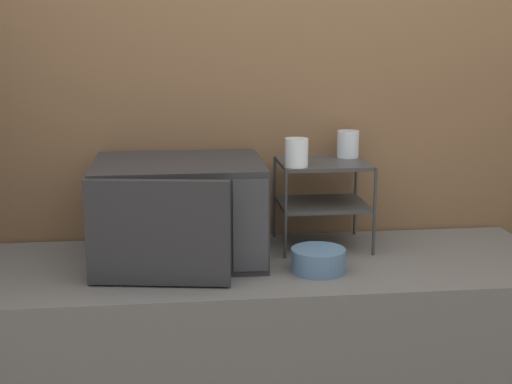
{
  "coord_description": "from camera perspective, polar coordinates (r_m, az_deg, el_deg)",
  "views": [
    {
      "loc": [
        -0.26,
        -1.76,
        1.63
      ],
      "look_at": [
        -0.02,
        0.33,
        1.15
      ],
      "focal_mm": 50.0,
      "sensor_mm": 36.0,
      "label": 1
    }
  ],
  "objects": [
    {
      "name": "dish_rack",
      "position": [
        2.32,
        5.37,
        0.53
      ],
      "size": [
        0.29,
        0.24,
        0.28
      ],
      "color": "#333333",
      "rests_on": "counter"
    },
    {
      "name": "microwave",
      "position": [
        2.19,
        -6.24,
        -1.57
      ],
      "size": [
        0.51,
        0.49,
        0.31
      ],
      "color": "#262628",
      "rests_on": "counter"
    },
    {
      "name": "glass_back_right",
      "position": [
        2.39,
        7.36,
        3.83
      ],
      "size": [
        0.07,
        0.07,
        0.09
      ],
      "color": "silver",
      "rests_on": "dish_rack"
    },
    {
      "name": "bowl",
      "position": [
        2.11,
        5.0,
        -5.48
      ],
      "size": [
        0.16,
        0.16,
        0.07
      ],
      "color": "slate",
      "rests_on": "counter"
    },
    {
      "name": "glass_front_left",
      "position": [
        2.2,
        3.26,
        3.17
      ],
      "size": [
        0.07,
        0.07,
        0.09
      ],
      "color": "silver",
      "rests_on": "dish_rack"
    },
    {
      "name": "wall_back",
      "position": [
        2.44,
        -0.47,
        5.17
      ],
      "size": [
        8.0,
        0.06,
        2.6
      ],
      "color": "brown",
      "rests_on": "ground_plane"
    }
  ]
}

